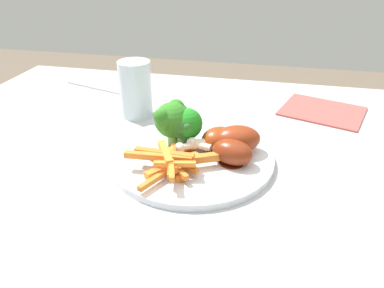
# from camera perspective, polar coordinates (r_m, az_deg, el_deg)

# --- Properties ---
(dining_table) EXTENTS (1.15, 0.78, 0.73)m
(dining_table) POSITION_cam_1_polar(r_m,az_deg,el_deg) (0.73, 0.02, -7.45)
(dining_table) COLOR #B7B7BC
(dining_table) RESTS_ON ground_plane
(dinner_plate) EXTENTS (0.28, 0.28, 0.01)m
(dinner_plate) POSITION_cam_1_polar(r_m,az_deg,el_deg) (0.63, -0.00, -2.07)
(dinner_plate) COLOR silver
(dinner_plate) RESTS_ON dining_table
(broccoli_floret_front) EXTENTS (0.06, 0.07, 0.07)m
(broccoli_floret_front) POSITION_cam_1_polar(r_m,az_deg,el_deg) (0.63, -0.92, 3.13)
(broccoli_floret_front) COLOR #7FA959
(broccoli_floret_front) RESTS_ON dinner_plate
(broccoli_floret_middle) EXTENTS (0.06, 0.07, 0.08)m
(broccoli_floret_middle) POSITION_cam_1_polar(r_m,az_deg,el_deg) (0.63, -3.17, 3.99)
(broccoli_floret_middle) COLOR #7AB64D
(broccoli_floret_middle) RESTS_ON dinner_plate
(broccoli_floret_back) EXTENTS (0.05, 0.05, 0.07)m
(broccoli_floret_back) POSITION_cam_1_polar(r_m,az_deg,el_deg) (0.63, -1.55, 2.85)
(broccoli_floret_back) COLOR #73A15C
(broccoli_floret_back) RESTS_ON dinner_plate
(carrot_fries_pile) EXTENTS (0.16, 0.16, 0.03)m
(carrot_fries_pile) POSITION_cam_1_polar(r_m,az_deg,el_deg) (0.58, -3.01, -2.64)
(carrot_fries_pile) COLOR orange
(carrot_fries_pile) RESTS_ON dinner_plate
(chicken_drumstick_near) EXTENTS (0.12, 0.06, 0.04)m
(chicken_drumstick_near) POSITION_cam_1_polar(r_m,az_deg,el_deg) (0.60, 5.94, -1.23)
(chicken_drumstick_near) COLOR #55190B
(chicken_drumstick_near) RESTS_ON dinner_plate
(chicken_drumstick_far) EXTENTS (0.11, 0.09, 0.04)m
(chicken_drumstick_far) POSITION_cam_1_polar(r_m,az_deg,el_deg) (0.63, 3.86, 0.68)
(chicken_drumstick_far) COLOR #63200A
(chicken_drumstick_far) RESTS_ON dinner_plate
(chicken_drumstick_extra) EXTENTS (0.13, 0.08, 0.05)m
(chicken_drumstick_extra) POSITION_cam_1_polar(r_m,az_deg,el_deg) (0.63, 6.76, 0.70)
(chicken_drumstick_extra) COLOR #621C0C
(chicken_drumstick_extra) RESTS_ON dinner_plate
(fork) EXTENTS (0.19, 0.06, 0.00)m
(fork) POSITION_cam_1_polar(r_m,az_deg,el_deg) (0.98, -14.88, 8.58)
(fork) COLOR silver
(fork) RESTS_ON dining_table
(water_glass) EXTENTS (0.07, 0.07, 0.12)m
(water_glass) POSITION_cam_1_polar(r_m,az_deg,el_deg) (0.78, -8.89, 8.53)
(water_glass) COLOR silver
(water_glass) RESTS_ON dining_table
(napkin) EXTENTS (0.21, 0.19, 0.00)m
(napkin) POSITION_cam_1_polar(r_m,az_deg,el_deg) (0.86, 19.87, 4.91)
(napkin) COLOR #B74C47
(napkin) RESTS_ON dining_table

